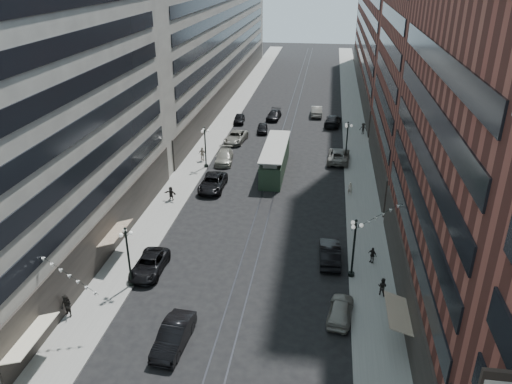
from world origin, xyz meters
The scene contains 35 objects.
ground centered at (0.00, 60.00, 0.00)m, with size 220.00×220.00×0.00m, color black.
sidewalk_west centered at (-11.00, 70.00, 0.07)m, with size 4.00×180.00×0.15m, color gray.
sidewalk_east centered at (11.00, 70.00, 0.07)m, with size 4.00×180.00×0.15m, color gray.
rail_west centered at (-0.70, 70.00, 0.01)m, with size 0.12×180.00×0.02m, color #2D2D33.
rail_east centered at (0.70, 70.00, 0.01)m, with size 0.12×180.00×0.02m, color #2D2D33.
building_west_mid centered at (-17.00, 33.00, 14.00)m, with size 8.00×36.00×28.00m, color #ABA798.
building_west_far centered at (-17.00, 96.00, 13.00)m, with size 8.00×90.00×26.00m, color #ABA798.
building_east_mid centered at (17.00, 28.00, 12.00)m, with size 8.00×30.00×24.00m, color brown.
building_east_tower centered at (17.00, 56.00, 21.00)m, with size 8.00×26.00×42.00m, color brown.
building_east_far centered at (17.00, 105.00, 12.00)m, with size 8.00×72.00×24.00m, color brown.
lamppost_sw_far centered at (-9.20, 28.00, 3.10)m, with size 1.03×1.14×5.52m.
lamppost_sw_mid centered at (-9.20, 55.00, 3.10)m, with size 1.03×1.14×5.52m.
lamppost_se_far centered at (9.20, 32.00, 3.10)m, with size 1.03×1.14×5.52m.
lamppost_se_mid centered at (9.20, 60.00, 3.10)m, with size 1.03×1.14×5.52m.
streetcar centered at (0.00, 55.05, 1.65)m, with size 2.86×12.91×3.57m.
car_2 centered at (-8.40, 30.28, 0.74)m, with size 2.47×5.35×1.49m, color black.
car_4 centered at (8.19, 26.32, 0.75)m, with size 1.78×4.42×1.51m, color gray.
car_5 centered at (-3.57, 21.56, 0.85)m, with size 1.80×5.17×1.70m, color black.
pedestrian_2 centered at (-12.50, 23.30, 1.11)m, with size 0.93×0.51×1.92m, color black.
car_7 centered at (-6.80, 48.41, 0.83)m, with size 2.77×6.00×1.67m, color black.
car_8 centered at (-7.22, 57.37, 0.80)m, with size 2.23×5.48×1.59m, color gray.
car_9 centered at (-8.40, 75.82, 0.74)m, with size 1.74×4.32×1.47m, color black.
car_10 centered at (7.31, 34.32, 0.85)m, with size 1.81×5.19×1.71m, color black.
car_11 centered at (8.24, 59.96, 0.85)m, with size 2.84×6.15×1.71m, color slate.
car_12 centered at (7.40, 76.63, 0.87)m, with size 2.43×5.98×1.74m, color black.
car_13 centered at (-3.79, 71.21, 0.69)m, with size 1.63×4.05×1.38m, color black.
car_14 centered at (4.50, 82.11, 0.89)m, with size 1.89×5.41×1.78m, color gray.
pedestrian_5 centered at (-10.78, 44.45, 0.97)m, with size 1.52×0.44×1.64m, color black.
pedestrian_6 centered at (-10.20, 57.17, 1.12)m, with size 1.14×0.52×1.94m, color #A19586.
pedestrian_7 centered at (11.58, 29.60, 0.94)m, with size 0.76×0.42×1.57m, color black.
pedestrian_8 centered at (9.50, 48.92, 0.92)m, with size 0.56×0.37×1.54m, color #BBAE9B.
pedestrian_9 centered at (12.15, 72.16, 1.05)m, with size 1.17×0.48×1.81m, color black.
car_extra_0 centered at (-2.78, 78.73, 0.75)m, with size 2.09×5.14×1.49m, color black.
car_extra_1 centered at (-7.16, 65.93, 0.80)m, with size 2.64×5.72×1.59m, color slate.
pedestrian_extra_0 centered at (11.09, 34.47, 0.91)m, with size 0.89×0.40×1.51m, color black.
Camera 1 is at (6.20, -5.12, 24.93)m, focal length 35.00 mm.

